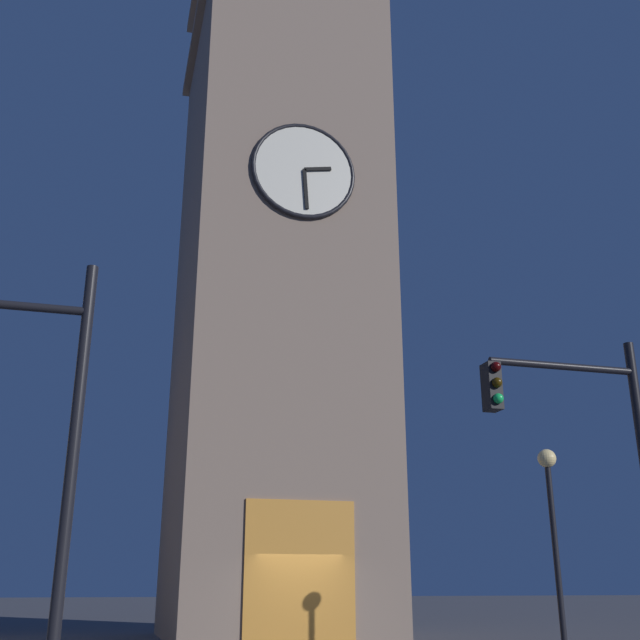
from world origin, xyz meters
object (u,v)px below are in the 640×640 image
Objects in this scene: clocktower at (274,287)px; traffic_signal_near at (597,457)px; street_lamp at (552,509)px; traffic_signal_mid at (12,415)px.

clocktower reaches higher than traffic_signal_near.
clocktower is 18.29m from traffic_signal_near.
street_lamp is at bearing 114.86° from clocktower.
traffic_signal_mid is at bearing 27.54° from street_lamp.
traffic_signal_mid is (8.62, 0.05, 0.17)m from traffic_signal_near.
traffic_signal_near is 1.16× the size of street_lamp.
traffic_signal_mid is 1.24× the size of street_lamp.
traffic_signal_mid is 12.79m from street_lamp.
clocktower is 5.02× the size of traffic_signal_mid.
traffic_signal_near reaches higher than street_lamp.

